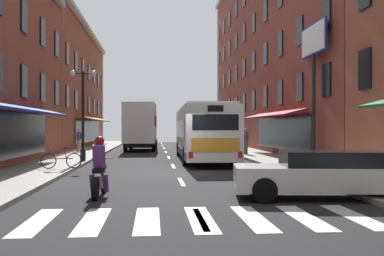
{
  "coord_description": "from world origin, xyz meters",
  "views": [
    {
      "loc": [
        -0.98,
        -19.41,
        1.9
      ],
      "look_at": [
        1.08,
        4.81,
        1.87
      ],
      "focal_mm": 42.79,
      "sensor_mm": 36.0,
      "label": 1
    }
  ],
  "objects": [
    {
      "name": "sidewalk_right",
      "position": [
        5.9,
        0.0,
        0.07
      ],
      "size": [
        3.0,
        80.0,
        0.14
      ],
      "primitive_type": "cube",
      "color": "#A39E93",
      "rests_on": "ground"
    },
    {
      "name": "street_lamp_twin",
      "position": [
        -4.68,
        5.09,
        2.8
      ],
      "size": [
        1.42,
        0.32,
        4.78
      ],
      "color": "black",
      "rests_on": "sidewalk_left"
    },
    {
      "name": "crosswalk_near",
      "position": [
        0.0,
        -10.0,
        0.0
      ],
      "size": [
        7.1,
        2.8,
        0.01
      ],
      "color": "silver",
      "rests_on": "ground"
    },
    {
      "name": "pedestrian_mid",
      "position": [
        5.08,
        10.24,
        1.03
      ],
      "size": [
        0.36,
        0.36,
        1.72
      ],
      "rotation": [
        0.0,
        0.0,
        4.35
      ],
      "color": "#33663F",
      "rests_on": "sidewalk_right"
    },
    {
      "name": "box_truck",
      "position": [
        -1.97,
        18.25,
        1.99
      ],
      "size": [
        2.7,
        7.77,
        3.82
      ],
      "color": "white",
      "rests_on": "ground"
    },
    {
      "name": "pedestrian_near",
      "position": [
        -6.45,
        14.95,
        1.02
      ],
      "size": [
        0.52,
        0.38,
        1.66
      ],
      "rotation": [
        0.0,
        0.0,
        1.34
      ],
      "color": "#B29947",
      "rests_on": "sidewalk_left"
    },
    {
      "name": "sedan_mid",
      "position": [
        -2.04,
        26.48,
        0.67
      ],
      "size": [
        2.02,
        4.56,
        1.3
      ],
      "color": "black",
      "rests_on": "ground"
    },
    {
      "name": "transit_bus",
      "position": [
        1.84,
        6.71,
        1.63
      ],
      "size": [
        2.78,
        12.33,
        3.1
      ],
      "color": "white",
      "rests_on": "ground"
    },
    {
      "name": "sedan_near",
      "position": [
        3.62,
        -7.56,
        0.66
      ],
      "size": [
        4.95,
        2.39,
        1.27
      ],
      "color": "silver",
      "rests_on": "ground"
    },
    {
      "name": "billboard_sign",
      "position": [
        7.05,
        2.91,
        5.55
      ],
      "size": [
        0.4,
        3.34,
        6.97
      ],
      "color": "black",
      "rests_on": "sidewalk_right"
    },
    {
      "name": "bicycle_near",
      "position": [
        -4.91,
        0.57,
        0.5
      ],
      "size": [
        1.7,
        0.48,
        0.91
      ],
      "color": "black",
      "rests_on": "sidewalk_left"
    },
    {
      "name": "lane_centre_dashes",
      "position": [
        0.0,
        -0.25,
        0.0
      ],
      "size": [
        0.14,
        73.9,
        0.01
      ],
      "color": "#DBCC4C",
      "rests_on": "ground"
    },
    {
      "name": "sidewalk_left",
      "position": [
        -5.9,
        0.0,
        0.07
      ],
      "size": [
        3.0,
        80.0,
        0.14
      ],
      "primitive_type": "cube",
      "color": "#A39E93",
      "rests_on": "ground"
    },
    {
      "name": "motorcycle_rider",
      "position": [
        -2.44,
        -6.74,
        0.71
      ],
      "size": [
        0.62,
        2.07,
        1.66
      ],
      "color": "black",
      "rests_on": "ground"
    },
    {
      "name": "ground_plane",
      "position": [
        0.0,
        0.0,
        -0.05
      ],
      "size": [
        34.8,
        80.0,
        0.1
      ],
      "primitive_type": "cube",
      "color": "black"
    }
  ]
}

